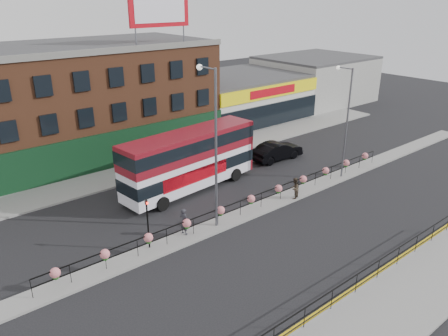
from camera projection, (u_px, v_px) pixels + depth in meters
ground at (251, 213)px, 30.99m from camera, size 120.00×120.00×0.00m
south_pavement at (410, 296)px, 22.36m from camera, size 60.00×4.00×0.15m
north_pavement at (161, 164)px, 39.57m from camera, size 60.00×4.00×0.15m
median at (251, 212)px, 30.96m from camera, size 60.00×1.60×0.15m
yellow_line_inner at (370, 276)px, 24.03m from camera, size 60.00×0.10×0.01m
yellow_line_outer at (373, 278)px, 23.91m from camera, size 60.00×0.10×0.01m
brick_building at (77, 100)px, 41.04m from camera, size 25.00×12.21×10.30m
supermarket at (237, 97)px, 53.71m from camera, size 15.00×12.25×5.30m
warehouse_east at (315, 79)px, 62.29m from camera, size 14.50×12.00×6.30m
billboard at (159, 9)px, 38.31m from camera, size 6.00×0.29×4.40m
median_railing at (251, 199)px, 30.60m from camera, size 30.04×0.56×1.23m
south_railing at (357, 279)px, 22.21m from camera, size 20.04×0.05×1.12m
double_decker_bus at (190, 155)px, 33.66m from camera, size 11.91×3.89×4.73m
car at (277, 151)px, 40.63m from camera, size 2.29×5.35×1.71m
pedestrian_a at (184, 221)px, 27.68m from camera, size 0.78×0.63×1.78m
pedestrian_b at (295, 188)px, 32.57m from camera, size 1.21×1.15×1.63m
lamp_column_west at (213, 136)px, 26.93m from camera, size 0.37×1.82×10.38m
lamp_column_east at (345, 114)px, 34.99m from camera, size 0.32×1.59×9.04m
traffic_light_median at (147, 213)px, 25.64m from camera, size 0.15×0.28×3.65m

